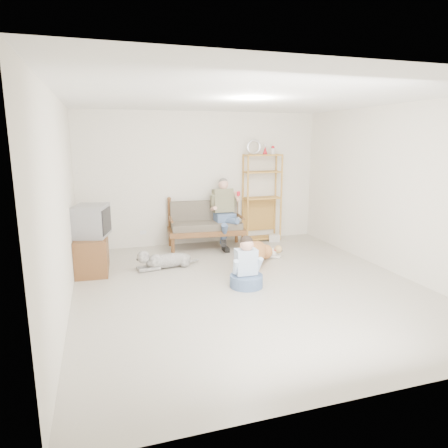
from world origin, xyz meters
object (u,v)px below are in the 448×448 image
object	(u,v)px
loveseat	(205,224)
golden_retriever	(252,254)
tv_stand	(92,254)
etagere	(262,197)

from	to	relation	value
loveseat	golden_retriever	bearing A→B (deg)	-67.89
loveseat	tv_stand	distance (m)	2.38
etagere	tv_stand	xyz separation A→B (m)	(-3.49, -1.14, -0.65)
etagere	tv_stand	distance (m)	3.73
etagere	loveseat	bearing A→B (deg)	-171.37
etagere	golden_retriever	world-z (taller)	etagere
etagere	golden_retriever	size ratio (longest dim) A/B	1.45
tv_stand	etagere	bearing A→B (deg)	21.22
etagere	tv_stand	size ratio (longest dim) A/B	2.32
golden_retriever	tv_stand	bearing A→B (deg)	-157.81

